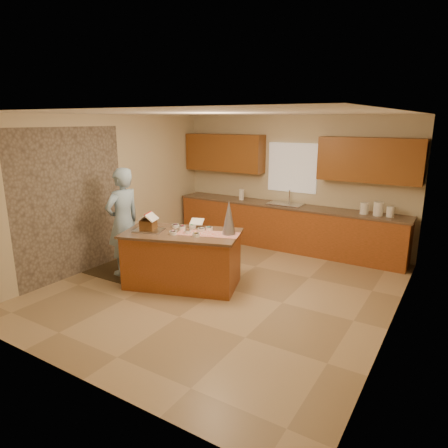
{
  "coord_description": "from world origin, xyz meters",
  "views": [
    {
      "loc": [
        3.13,
        -5.05,
        2.61
      ],
      "look_at": [
        -0.1,
        0.2,
        1.0
      ],
      "focal_mm": 32.11,
      "sensor_mm": 36.0,
      "label": 1
    }
  ],
  "objects_px": {
    "tinsel_tree": "(229,218)",
    "boy": "(123,222)",
    "island_base": "(182,260)",
    "gingerbread_house": "(148,223)"
  },
  "relations": [
    {
      "from": "tinsel_tree",
      "to": "boy",
      "type": "relative_size",
      "value": 0.29
    },
    {
      "from": "island_base",
      "to": "gingerbread_house",
      "type": "distance_m",
      "value": 0.8
    },
    {
      "from": "island_base",
      "to": "gingerbread_house",
      "type": "xyz_separation_m",
      "value": [
        -0.49,
        -0.22,
        0.59
      ]
    },
    {
      "from": "tinsel_tree",
      "to": "boy",
      "type": "distance_m",
      "value": 1.91
    },
    {
      "from": "island_base",
      "to": "boy",
      "type": "height_order",
      "value": "boy"
    },
    {
      "from": "tinsel_tree",
      "to": "gingerbread_house",
      "type": "xyz_separation_m",
      "value": [
        -1.19,
        -0.5,
        -0.14
      ]
    },
    {
      "from": "island_base",
      "to": "tinsel_tree",
      "type": "height_order",
      "value": "tinsel_tree"
    },
    {
      "from": "island_base",
      "to": "boy",
      "type": "relative_size",
      "value": 0.95
    },
    {
      "from": "island_base",
      "to": "tinsel_tree",
      "type": "bearing_deg",
      "value": 3.67
    },
    {
      "from": "island_base",
      "to": "tinsel_tree",
      "type": "distance_m",
      "value": 1.05
    }
  ]
}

